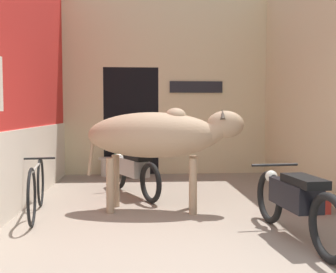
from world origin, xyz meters
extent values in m
plane|color=gray|center=(0.00, 0.00, 0.00)|extent=(30.00, 30.00, 0.00)
cube|color=red|center=(-2.34, 2.69, 2.04)|extent=(0.18, 5.38, 4.09)
cube|color=silver|center=(-2.24, 2.69, 0.57)|extent=(0.03, 5.38, 1.14)
cube|color=beige|center=(0.00, 5.47, 3.23)|extent=(4.51, 0.18, 1.72)
cube|color=beige|center=(-1.82, 5.47, 1.18)|extent=(0.87, 0.18, 2.37)
cube|color=beige|center=(1.04, 5.47, 1.18)|extent=(2.42, 0.18, 2.37)
cube|color=black|center=(-0.77, 5.83, 1.18)|extent=(1.21, 0.90, 2.37)
cube|color=black|center=(0.67, 5.36, 1.94)|extent=(1.18, 0.03, 0.25)
cube|color=beige|center=(2.34, 2.69, 2.04)|extent=(0.18, 5.38, 4.09)
ellipsoid|color=tan|center=(-0.39, 2.14, 1.07)|extent=(1.90, 0.91, 0.64)
ellipsoid|color=tan|center=(-0.07, 2.09, 1.33)|extent=(0.33, 0.31, 0.23)
cylinder|color=tan|center=(0.44, 2.02, 1.12)|extent=(0.46, 0.36, 0.42)
ellipsoid|color=tan|center=(0.61, 2.00, 1.22)|extent=(0.55, 0.39, 0.38)
cylinder|color=tan|center=(-1.25, 2.26, 0.83)|extent=(0.14, 0.06, 0.68)
cylinder|color=tan|center=(0.20, 2.24, 0.38)|extent=(0.11, 0.11, 0.76)
cylinder|color=tan|center=(0.15, 1.88, 0.38)|extent=(0.11, 0.11, 0.76)
cylinder|color=tan|center=(-0.93, 2.40, 0.38)|extent=(0.11, 0.11, 0.76)
cylinder|color=tan|center=(-0.98, 2.03, 0.38)|extent=(0.11, 0.11, 0.76)
cone|color=#473D33|center=(0.58, 2.14, 1.36)|extent=(0.09, 0.13, 0.16)
cone|color=#473D33|center=(0.54, 1.88, 1.36)|extent=(0.09, 0.13, 0.16)
torus|color=black|center=(1.17, 0.10, 0.33)|extent=(0.14, 0.66, 0.65)
torus|color=black|center=(1.04, 1.41, 0.33)|extent=(0.14, 0.66, 0.65)
cube|color=black|center=(1.11, 0.76, 0.50)|extent=(0.35, 0.75, 0.28)
cube|color=black|center=(1.12, 0.56, 0.68)|extent=(0.31, 0.60, 0.09)
cylinder|color=black|center=(1.06, 1.27, 0.75)|extent=(0.58, 0.09, 0.03)
sphere|color=silver|center=(1.05, 1.36, 0.60)|extent=(0.15, 0.15, 0.15)
torus|color=black|center=(-0.41, 2.59, 0.31)|extent=(0.35, 0.60, 0.63)
torus|color=black|center=(-0.97, 3.73, 0.31)|extent=(0.35, 0.60, 0.63)
cube|color=#9E9993|center=(-0.69, 3.16, 0.48)|extent=(0.56, 0.75, 0.28)
cube|color=black|center=(-0.61, 2.99, 0.66)|extent=(0.48, 0.62, 0.09)
cylinder|color=black|center=(-0.91, 3.60, 0.73)|extent=(0.53, 0.28, 0.03)
sphere|color=silver|center=(-0.95, 3.68, 0.57)|extent=(0.15, 0.15, 0.15)
torus|color=black|center=(-1.87, 1.45, 0.36)|extent=(0.14, 0.72, 0.72)
torus|color=black|center=(-2.03, 2.51, 0.36)|extent=(0.14, 0.72, 0.72)
cylinder|color=#B7B2A8|center=(-1.95, 1.98, 0.65)|extent=(0.16, 0.87, 0.03)
cylinder|color=black|center=(-2.02, 2.41, 0.72)|extent=(0.44, 0.10, 0.03)
cube|color=brown|center=(-0.90, 4.87, 0.20)|extent=(0.30, 0.14, 0.40)
cube|color=brown|center=(-0.90, 4.96, 0.45)|extent=(0.30, 0.32, 0.11)
cube|color=#386B42|center=(-0.90, 5.03, 0.72)|extent=(0.43, 0.20, 0.54)
sphere|color=tan|center=(-0.90, 5.03, 1.09)|extent=(0.20, 0.20, 0.20)
cylinder|color=beige|center=(-1.30, 5.14, 0.18)|extent=(0.24, 0.24, 0.37)
cylinder|color=beige|center=(-1.30, 5.14, 0.38)|extent=(0.34, 0.34, 0.04)
cube|color=red|center=(1.79, 1.89, 0.14)|extent=(0.44, 0.32, 0.28)
camera|label=1|loc=(-0.55, -3.33, 1.39)|focal=42.00mm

